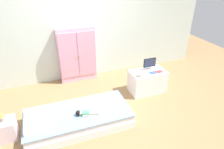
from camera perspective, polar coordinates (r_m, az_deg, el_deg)
The scene contains 13 objects.
ground_plane at distance 3.91m, azimuth -3.48°, elevation -10.92°, with size 10.00×10.00×0.02m, color #99754C.
back_wall at distance 4.69m, azimuth -9.82°, elevation 14.37°, with size 6.40×0.05×2.70m, color silver.
bed at distance 3.61m, azimuth -9.54°, elevation -12.33°, with size 1.80×0.84×0.27m.
pillow at distance 3.50m, azimuth -21.34°, elevation -12.18°, with size 0.32×0.60×0.06m, color white.
doll at distance 3.43m, azimuth -8.38°, elevation -10.95°, with size 0.39×0.16×0.10m.
nightstand at distance 3.71m, azimuth -28.11°, elevation -13.79°, with size 0.30×0.30×0.35m, color silver.
table_lamp at distance 3.53m, azimuth -29.23°, elevation -10.13°, with size 0.10×0.10×0.18m.
wardrobe at distance 4.74m, azimuth -9.99°, elevation 5.64°, with size 0.86×0.25×1.31m.
tv_stand at distance 4.44m, azimuth 10.09°, elevation -1.94°, with size 0.77×0.45×0.50m, color white.
tv_monitor at distance 4.34m, azimuth 10.78°, elevation 3.22°, with size 0.28×0.10×0.26m.
rocking_horse_toy at distance 4.06m, azimuth 7.84°, elevation 0.21°, with size 0.11×0.04×0.13m.
book_blue at distance 4.27m, azimuth 11.70°, elevation 0.51°, with size 0.13×0.11×0.02m, color blue.
book_red at distance 4.34m, azimuth 13.33°, elevation 0.80°, with size 0.15×0.10×0.01m, color #CC3838.
Camera 1 is at (-0.81, -2.90, 2.48)m, focal length 31.81 mm.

